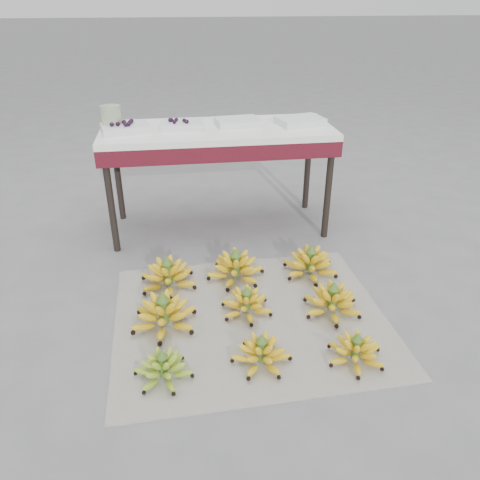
{
  "coord_description": "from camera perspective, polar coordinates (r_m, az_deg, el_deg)",
  "views": [
    {
      "loc": [
        -0.33,
        -1.74,
        1.35
      ],
      "look_at": [
        -0.04,
        0.27,
        0.27
      ],
      "focal_mm": 35.0,
      "sensor_mm": 36.0,
      "label": 1
    }
  ],
  "objects": [
    {
      "name": "bunch_front_right",
      "position": [
        2.02,
        13.93,
        -13.02
      ],
      "size": [
        0.26,
        0.26,
        0.15
      ],
      "rotation": [
        0.0,
        0.0,
        -0.11
      ],
      "color": "yellow",
      "rests_on": "newspaper_mat"
    },
    {
      "name": "ground",
      "position": [
        2.23,
        1.95,
        -9.43
      ],
      "size": [
        60.0,
        60.0,
        0.0
      ],
      "primitive_type": "plane",
      "color": "slate",
      "rests_on": "ground"
    },
    {
      "name": "bunch_mid_right",
      "position": [
        2.26,
        11.17,
        -7.38
      ],
      "size": [
        0.32,
        0.32,
        0.17
      ],
      "rotation": [
        0.0,
        0.0,
        0.17
      ],
      "color": "yellow",
      "rests_on": "newspaper_mat"
    },
    {
      "name": "bunch_front_left",
      "position": [
        1.92,
        -9.34,
        -15.19
      ],
      "size": [
        0.3,
        0.3,
        0.14
      ],
      "rotation": [
        0.0,
        0.0,
        -0.41
      ],
      "color": "#85B122",
      "rests_on": "newspaper_mat"
    },
    {
      "name": "bunch_front_center",
      "position": [
        1.95,
        2.62,
        -13.63
      ],
      "size": [
        0.32,
        0.32,
        0.15
      ],
      "rotation": [
        0.0,
        0.0,
        -0.39
      ],
      "color": "yellow",
      "rests_on": "newspaper_mat"
    },
    {
      "name": "tray_far_right",
      "position": [
        2.91,
        7.32,
        14.2
      ],
      "size": [
        0.3,
        0.24,
        0.04
      ],
      "color": "silver",
      "rests_on": "vendor_table"
    },
    {
      "name": "bunch_back_left",
      "position": [
        2.43,
        -8.76,
        -4.37
      ],
      "size": [
        0.34,
        0.34,
        0.18
      ],
      "rotation": [
        0.0,
        0.0,
        0.18
      ],
      "color": "yellow",
      "rests_on": "newspaper_mat"
    },
    {
      "name": "glass_jar",
      "position": [
        2.83,
        -15.37,
        14.11
      ],
      "size": [
        0.14,
        0.14,
        0.14
      ],
      "primitive_type": "cylinder",
      "rotation": [
        0.0,
        0.0,
        -0.26
      ],
      "color": "#DEF3C1",
      "rests_on": "vendor_table"
    },
    {
      "name": "bunch_mid_left",
      "position": [
        2.16,
        -9.26,
        -8.95
      ],
      "size": [
        0.33,
        0.33,
        0.19
      ],
      "rotation": [
        0.0,
        0.0,
        0.09
      ],
      "color": "yellow",
      "rests_on": "newspaper_mat"
    },
    {
      "name": "bunch_back_right",
      "position": [
        2.53,
        8.58,
        -2.91
      ],
      "size": [
        0.33,
        0.33,
        0.18
      ],
      "rotation": [
        0.0,
        0.0,
        0.16
      ],
      "color": "yellow",
      "rests_on": "newspaper_mat"
    },
    {
      "name": "tray_right",
      "position": [
        2.86,
        -0.3,
        14.2
      ],
      "size": [
        0.27,
        0.2,
        0.04
      ],
      "color": "silver",
      "rests_on": "vendor_table"
    },
    {
      "name": "tray_left",
      "position": [
        2.82,
        -7.08,
        13.77
      ],
      "size": [
        0.25,
        0.19,
        0.06
      ],
      "color": "silver",
      "rests_on": "vendor_table"
    },
    {
      "name": "newspaper_mat",
      "position": [
        2.22,
        1.29,
        -9.48
      ],
      "size": [
        1.28,
        1.09,
        0.01
      ],
      "primitive_type": "cube",
      "rotation": [
        0.0,
        0.0,
        0.03
      ],
      "color": "white",
      "rests_on": "ground"
    },
    {
      "name": "bunch_back_center",
      "position": [
        2.47,
        -0.55,
        -3.45
      ],
      "size": [
        0.31,
        0.31,
        0.18
      ],
      "rotation": [
        0.0,
        0.0,
        -0.05
      ],
      "color": "yellow",
      "rests_on": "newspaper_mat"
    },
    {
      "name": "bunch_mid_center",
      "position": [
        2.22,
        0.8,
        -7.76
      ],
      "size": [
        0.27,
        0.27,
        0.15
      ],
      "rotation": [
        0.0,
        0.0,
        0.11
      ],
      "color": "yellow",
      "rests_on": "newspaper_mat"
    },
    {
      "name": "tray_far_left",
      "position": [
        2.8,
        -13.82,
        13.14
      ],
      "size": [
        0.3,
        0.24,
        0.07
      ],
      "color": "silver",
      "rests_on": "vendor_table"
    },
    {
      "name": "vendor_table",
      "position": [
        2.84,
        -2.74,
        12.1
      ],
      "size": [
        1.36,
        0.54,
        0.65
      ],
      "color": "black",
      "rests_on": "ground"
    }
  ]
}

